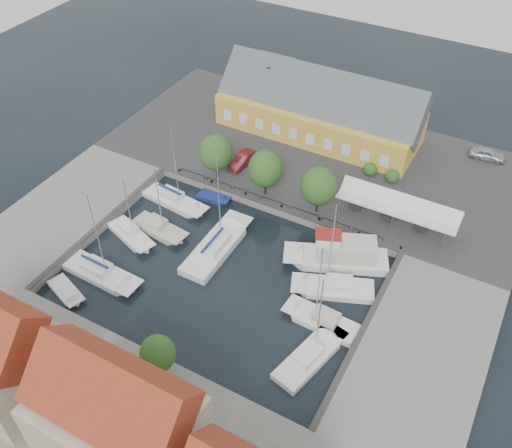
{
  "coord_description": "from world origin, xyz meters",
  "views": [
    {
      "loc": [
        23.68,
        -37.1,
        45.9
      ],
      "look_at": [
        0.0,
        6.0,
        1.5
      ],
      "focal_mm": 40.0,
      "sensor_mm": 36.0,
      "label": 1
    }
  ],
  "objects_px": {
    "west_boat_b": "(159,229)",
    "launch_sw": "(66,292)",
    "tent_canopy": "(399,206)",
    "east_boat_a": "(335,289)",
    "car_red": "(242,160)",
    "launch_nw": "(213,198)",
    "east_boat_b": "(322,322)",
    "warehouse": "(317,109)",
    "west_boat_c": "(131,235)",
    "car_silver": "(488,154)",
    "center_sailboat": "(216,248)",
    "west_boat_d": "(101,274)",
    "west_boat_a": "(174,201)",
    "trawler": "(340,256)",
    "east_boat_c": "(309,358)"
  },
  "relations": [
    {
      "from": "center_sailboat",
      "to": "east_boat_c",
      "type": "distance_m",
      "value": 17.66
    },
    {
      "from": "car_silver",
      "to": "launch_nw",
      "type": "distance_m",
      "value": 37.17
    },
    {
      "from": "west_boat_d",
      "to": "launch_sw",
      "type": "xyz_separation_m",
      "value": [
        -1.7,
        -3.7,
        -0.18
      ]
    },
    {
      "from": "warehouse",
      "to": "east_boat_b",
      "type": "xyz_separation_m",
      "value": [
        14.85,
        -30.79,
        -4.17
      ]
    },
    {
      "from": "east_boat_a",
      "to": "west_boat_a",
      "type": "bearing_deg",
      "value": 170.78
    },
    {
      "from": "west_boat_b",
      "to": "trawler",
      "type": "bearing_deg",
      "value": 14.81
    },
    {
      "from": "warehouse",
      "to": "car_silver",
      "type": "xyz_separation_m",
      "value": [
        23.2,
        4.56,
        -2.64
      ]
    },
    {
      "from": "west_boat_c",
      "to": "west_boat_b",
      "type": "bearing_deg",
      "value": 47.25
    },
    {
      "from": "east_boat_c",
      "to": "center_sailboat",
      "type": "bearing_deg",
      "value": 151.73
    },
    {
      "from": "center_sailboat",
      "to": "east_boat_b",
      "type": "distance_m",
      "value": 15.37
    },
    {
      "from": "car_red",
      "to": "launch_nw",
      "type": "relative_size",
      "value": 1.09
    },
    {
      "from": "tent_canopy",
      "to": "launch_sw",
      "type": "xyz_separation_m",
      "value": [
        -27.21,
        -26.28,
        -3.59
      ]
    },
    {
      "from": "car_red",
      "to": "west_boat_b",
      "type": "relative_size",
      "value": 0.47
    },
    {
      "from": "east_boat_a",
      "to": "car_red",
      "type": "bearing_deg",
      "value": 144.39
    },
    {
      "from": "tent_canopy",
      "to": "west_boat_a",
      "type": "bearing_deg",
      "value": -161.64
    },
    {
      "from": "warehouse",
      "to": "west_boat_c",
      "type": "distance_m",
      "value": 31.83
    },
    {
      "from": "center_sailboat",
      "to": "launch_nw",
      "type": "bearing_deg",
      "value": 124.04
    },
    {
      "from": "car_red",
      "to": "car_silver",
      "type": "bearing_deg",
      "value": 34.9
    },
    {
      "from": "car_red",
      "to": "tent_canopy",
      "type": "bearing_deg",
      "value": -0.03
    },
    {
      "from": "west_boat_b",
      "to": "launch_sw",
      "type": "height_order",
      "value": "west_boat_b"
    },
    {
      "from": "east_boat_b",
      "to": "tent_canopy",
      "type": "bearing_deg",
      "value": 84.11
    },
    {
      "from": "car_silver",
      "to": "center_sailboat",
      "type": "xyz_separation_m",
      "value": [
        -23.24,
        -31.55,
        -1.43
      ]
    },
    {
      "from": "tent_canopy",
      "to": "car_red",
      "type": "height_order",
      "value": "tent_canopy"
    },
    {
      "from": "east_boat_b",
      "to": "west_boat_a",
      "type": "relative_size",
      "value": 0.91
    },
    {
      "from": "car_silver",
      "to": "west_boat_c",
      "type": "xyz_separation_m",
      "value": [
        -33.13,
        -34.51,
        -1.53
      ]
    },
    {
      "from": "east_boat_a",
      "to": "west_boat_d",
      "type": "xyz_separation_m",
      "value": [
        -23.15,
        -10.28,
        0.01
      ]
    },
    {
      "from": "car_silver",
      "to": "west_boat_a",
      "type": "xyz_separation_m",
      "value": [
        -32.28,
        -26.94,
        -1.52
      ]
    },
    {
      "from": "center_sailboat",
      "to": "east_boat_c",
      "type": "xyz_separation_m",
      "value": [
        15.55,
        -8.36,
        -0.1
      ]
    },
    {
      "from": "trawler",
      "to": "launch_sw",
      "type": "bearing_deg",
      "value": -142.61
    },
    {
      "from": "tent_canopy",
      "to": "east_boat_a",
      "type": "relative_size",
      "value": 1.12
    },
    {
      "from": "car_silver",
      "to": "west_boat_b",
      "type": "relative_size",
      "value": 0.46
    },
    {
      "from": "west_boat_b",
      "to": "east_boat_b",
      "type": "bearing_deg",
      "value": -8.22
    },
    {
      "from": "west_boat_c",
      "to": "trawler",
      "type": "bearing_deg",
      "value": 18.98
    },
    {
      "from": "car_red",
      "to": "center_sailboat",
      "type": "relative_size",
      "value": 0.31
    },
    {
      "from": "tent_canopy",
      "to": "west_boat_a",
      "type": "height_order",
      "value": "west_boat_a"
    },
    {
      "from": "car_silver",
      "to": "west_boat_b",
      "type": "height_order",
      "value": "west_boat_b"
    },
    {
      "from": "launch_sw",
      "to": "launch_nw",
      "type": "bearing_deg",
      "value": 75.4
    },
    {
      "from": "trawler",
      "to": "tent_canopy",
      "type": "bearing_deg",
      "value": 66.66
    },
    {
      "from": "center_sailboat",
      "to": "east_boat_b",
      "type": "bearing_deg",
      "value": -14.3
    },
    {
      "from": "east_boat_a",
      "to": "west_boat_a",
      "type": "relative_size",
      "value": 1.04
    },
    {
      "from": "car_red",
      "to": "west_boat_d",
      "type": "relative_size",
      "value": 0.38
    },
    {
      "from": "car_silver",
      "to": "west_boat_d",
      "type": "xyz_separation_m",
      "value": [
        -32.11,
        -41.0,
        -1.52
      ]
    },
    {
      "from": "car_red",
      "to": "center_sailboat",
      "type": "bearing_deg",
      "value": -67.64
    },
    {
      "from": "west_boat_d",
      "to": "car_silver",
      "type": "bearing_deg",
      "value": 51.93
    },
    {
      "from": "west_boat_b",
      "to": "west_boat_c",
      "type": "height_order",
      "value": "west_boat_b"
    },
    {
      "from": "tent_canopy",
      "to": "west_boat_d",
      "type": "bearing_deg",
      "value": -138.48
    },
    {
      "from": "west_boat_c",
      "to": "center_sailboat",
      "type": "bearing_deg",
      "value": 16.66
    },
    {
      "from": "trawler",
      "to": "west_boat_d",
      "type": "relative_size",
      "value": 0.96
    },
    {
      "from": "warehouse",
      "to": "trawler",
      "type": "height_order",
      "value": "warehouse"
    },
    {
      "from": "east_boat_b",
      "to": "west_boat_c",
      "type": "bearing_deg",
      "value": 178.06
    }
  ]
}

